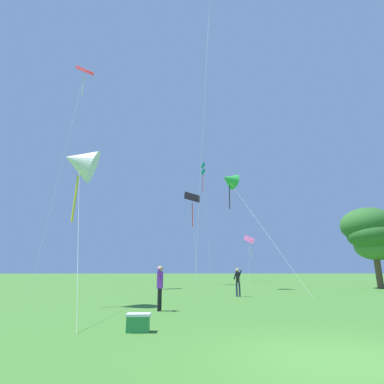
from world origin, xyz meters
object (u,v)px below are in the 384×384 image
at_px(kite_green_small, 229,180).
at_px(kite_pink_low, 250,243).
at_px(kite_white_distant, 80,162).
at_px(tree_left_oak, 371,233).
at_px(kite_black_large, 192,204).
at_px(person_child_small, 238,279).
at_px(person_foreground_watcher, 160,284).
at_px(kite_red_high, 84,78).
at_px(picnic_cooler, 138,322).
at_px(kite_teal_box, 203,170).

distance_m(kite_green_small, kite_pink_low, 24.67).
xyz_separation_m(kite_white_distant, tree_left_oak, (22.34, 13.11, -1.80)).
height_order(kite_black_large, person_child_small, kite_black_large).
bearing_deg(person_foreground_watcher, kite_pink_low, 72.19).
bearing_deg(tree_left_oak, kite_black_large, 151.23).
height_order(kite_white_distant, kite_red_high, kite_red_high).
bearing_deg(kite_red_high, person_foreground_watcher, -58.58).
bearing_deg(kite_pink_low, picnic_cooler, -106.45).
height_order(kite_pink_low, person_foreground_watcher, kite_pink_low).
height_order(kite_teal_box, person_foreground_watcher, kite_teal_box).
bearing_deg(person_foreground_watcher, kite_red_high, 121.42).
bearing_deg(kite_teal_box, kite_red_high, -121.79).
relative_size(kite_teal_box, kite_black_large, 1.79).
xyz_separation_m(kite_red_high, kite_black_large, (11.47, 8.30, -11.34)).
xyz_separation_m(kite_white_distant, kite_pink_low, (16.22, 35.91, -0.62)).
bearing_deg(person_foreground_watcher, person_child_small, 57.28).
bearing_deg(kite_teal_box, kite_green_small, -88.46).
xyz_separation_m(kite_green_small, person_foreground_watcher, (-5.18, -14.14, -8.58)).
xyz_separation_m(kite_teal_box, picnic_cooler, (-4.80, -41.82, -18.33)).
height_order(kite_white_distant, tree_left_oak, kite_white_distant).
bearing_deg(person_child_small, kite_white_distant, -149.18).
bearing_deg(kite_teal_box, kite_black_large, -99.65).
xyz_separation_m(kite_teal_box, kite_black_large, (-2.39, -14.07, -9.14)).
distance_m(kite_black_large, person_child_small, 18.98).
distance_m(kite_white_distant, kite_green_small, 15.87).
bearing_deg(person_child_small, tree_left_oak, 30.17).
height_order(kite_white_distant, kite_teal_box, kite_teal_box).
xyz_separation_m(kite_pink_low, picnic_cooler, (-12.32, -41.73, -5.77)).
relative_size(kite_black_large, picnic_cooler, 18.44).
bearing_deg(person_child_small, person_foreground_watcher, -122.72).
relative_size(kite_pink_low, picnic_cooler, 13.59).
bearing_deg(kite_teal_box, person_child_small, -90.46).
xyz_separation_m(kite_red_high, tree_left_oak, (27.51, -0.51, -15.93)).
bearing_deg(kite_black_large, picnic_cooler, -94.96).
distance_m(kite_black_large, tree_left_oak, 18.86).
bearing_deg(kite_green_small, kite_black_large, 107.80).
bearing_deg(kite_red_high, kite_pink_low, 46.18).
height_order(kite_white_distant, kite_green_small, kite_green_small).
bearing_deg(tree_left_oak, kite_teal_box, 120.80).
distance_m(kite_green_small, kite_red_high, 18.33).
relative_size(kite_green_small, picnic_cooler, 17.99).
height_order(kite_pink_low, kite_teal_box, kite_teal_box).
bearing_deg(person_foreground_watcher, kite_white_distant, 158.39).
relative_size(kite_green_small, person_child_small, 6.49).
height_order(kite_red_high, picnic_cooler, kite_red_high).
distance_m(kite_green_small, kite_teal_box, 25.16).
height_order(kite_red_high, person_child_small, kite_red_high).
bearing_deg(tree_left_oak, kite_pink_low, 105.02).
relative_size(kite_black_large, person_foreground_watcher, 6.56).
distance_m(kite_pink_low, kite_black_large, 17.48).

